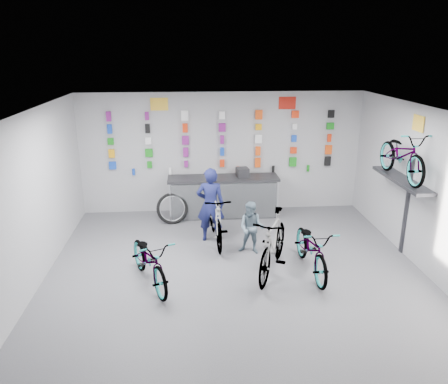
{
  "coord_description": "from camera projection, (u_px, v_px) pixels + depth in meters",
  "views": [
    {
      "loc": [
        -0.79,
        -6.63,
        3.98
      ],
      "look_at": [
        -0.15,
        1.4,
        1.33
      ],
      "focal_mm": 35.0,
      "sensor_mm": 36.0,
      "label": 1
    }
  ],
  "objects": [
    {
      "name": "bike_service",
      "position": [
        216.0,
        218.0,
        9.27
      ],
      "size": [
        0.63,
        1.89,
        1.12
      ],
      "primitive_type": "imported",
      "rotation": [
        0.0,
        0.0,
        0.06
      ],
      "color": "gray",
      "rests_on": "floor"
    },
    {
      "name": "ceiling",
      "position": [
        241.0,
        116.0,
        6.65
      ],
      "size": [
        8.0,
        8.0,
        0.0
      ],
      "primitive_type": "plane",
      "rotation": [
        3.14,
        0.0,
        0.0
      ],
      "color": "white",
      "rests_on": "wall_back"
    },
    {
      "name": "floor",
      "position": [
        239.0,
        289.0,
        7.59
      ],
      "size": [
        8.0,
        8.0,
        0.0
      ],
      "primitive_type": "plane",
      "color": "#4B4B50",
      "rests_on": "ground"
    },
    {
      "name": "sign_right",
      "position": [
        287.0,
        103.0,
        10.62
      ],
      "size": [
        0.42,
        0.02,
        0.3
      ],
      "primitive_type": "cube",
      "color": "red",
      "rests_on": "wall_back"
    },
    {
      "name": "bike_right",
      "position": [
        312.0,
        248.0,
        8.05
      ],
      "size": [
        0.69,
        1.83,
        0.95
      ],
      "primitive_type": "imported",
      "rotation": [
        0.0,
        0.0,
        0.03
      ],
      "color": "gray",
      "rests_on": "floor"
    },
    {
      "name": "wall_back",
      "position": [
        222.0,
        153.0,
        10.9
      ],
      "size": [
        7.0,
        0.0,
        7.0
      ],
      "primitive_type": "plane",
      "rotation": [
        1.57,
        0.0,
        0.0
      ],
      "color": "#B7B7B9",
      "rests_on": "floor"
    },
    {
      "name": "wall_bracket",
      "position": [
        402.0,
        184.0,
        8.52
      ],
      "size": [
        0.39,
        1.9,
        2.0
      ],
      "color": "#333338",
      "rests_on": "wall_right"
    },
    {
      "name": "clerk",
      "position": [
        210.0,
        205.0,
        9.3
      ],
      "size": [
        0.63,
        0.44,
        1.63
      ],
      "primitive_type": "imported",
      "rotation": [
        0.0,
        0.0,
        3.05
      ],
      "color": "#15194B",
      "rests_on": "floor"
    },
    {
      "name": "wall_right",
      "position": [
        445.0,
        203.0,
        7.38
      ],
      "size": [
        0.0,
        8.0,
        8.0
      ],
      "primitive_type": "plane",
      "rotation": [
        1.57,
        0.0,
        -1.57
      ],
      "color": "#B7B7B9",
      "rests_on": "floor"
    },
    {
      "name": "bike_center",
      "position": [
        273.0,
        244.0,
        7.98
      ],
      "size": [
        1.29,
        2.0,
        1.17
      ],
      "primitive_type": "imported",
      "rotation": [
        0.0,
        0.0,
        -0.42
      ],
      "color": "gray",
      "rests_on": "floor"
    },
    {
      "name": "merch_wall",
      "position": [
        225.0,
        142.0,
        10.75
      ],
      "size": [
        5.57,
        0.08,
        1.57
      ],
      "color": "blue",
      "rests_on": "wall_back"
    },
    {
      "name": "sign_side",
      "position": [
        418.0,
        123.0,
        8.16
      ],
      "size": [
        0.02,
        0.4,
        0.3
      ],
      "primitive_type": "cube",
      "color": "yellow",
      "rests_on": "wall_right"
    },
    {
      "name": "register",
      "position": [
        242.0,
        172.0,
        10.64
      ],
      "size": [
        0.32,
        0.34,
        0.22
      ],
      "primitive_type": "cube",
      "rotation": [
        0.0,
        0.0,
        0.15
      ],
      "color": "black",
      "rests_on": "counter"
    },
    {
      "name": "wall_left",
      "position": [
        19.0,
        214.0,
        6.85
      ],
      "size": [
        0.0,
        8.0,
        8.0
      ],
      "primitive_type": "plane",
      "rotation": [
        1.57,
        0.0,
        1.57
      ],
      "color": "#B7B7B9",
      "rests_on": "floor"
    },
    {
      "name": "spare_wheel",
      "position": [
        172.0,
        208.0,
        10.38
      ],
      "size": [
        0.79,
        0.4,
        0.74
      ],
      "rotation": [
        0.0,
        0.0,
        0.16
      ],
      "color": "black",
      "rests_on": "floor"
    },
    {
      "name": "sign_left",
      "position": [
        159.0,
        104.0,
        10.39
      ],
      "size": [
        0.42,
        0.02,
        0.3
      ],
      "primitive_type": "cube",
      "color": "yellow",
      "rests_on": "wall_back"
    },
    {
      "name": "bike_wall",
      "position": [
        402.0,
        155.0,
        8.33
      ],
      "size": [
        0.63,
        1.8,
        0.95
      ],
      "primitive_type": "imported",
      "color": "gray",
      "rests_on": "wall_bracket"
    },
    {
      "name": "customer",
      "position": [
        252.0,
        228.0,
        8.78
      ],
      "size": [
        0.64,
        0.57,
        1.09
      ],
      "primitive_type": "imported",
      "rotation": [
        0.0,
        0.0,
        -0.36
      ],
      "color": "slate",
      "rests_on": "floor"
    },
    {
      "name": "bike_left",
      "position": [
        150.0,
        260.0,
        7.63
      ],
      "size": [
        1.26,
        1.86,
        0.93
      ],
      "primitive_type": "imported",
      "rotation": [
        0.0,
        0.0,
        0.4
      ],
      "color": "gray",
      "rests_on": "floor"
    },
    {
      "name": "counter",
      "position": [
        223.0,
        197.0,
        10.79
      ],
      "size": [
        2.7,
        0.66,
        1.0
      ],
      "color": "black",
      "rests_on": "floor"
    }
  ]
}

